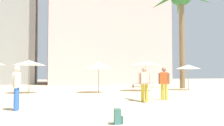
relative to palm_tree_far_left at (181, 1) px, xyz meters
name	(u,v)px	position (x,y,z in m)	size (l,w,h in m)	color
hotel_pink	(106,17)	(-4.23, 13.67, 1.33)	(16.51, 9.20, 19.71)	beige
palm_tree_far_left	(181,1)	(0.00, 0.00, 0.00)	(6.13, 5.94, 10.38)	brown
cafe_umbrella_0	(29,63)	(-13.86, -2.51, -6.35)	(2.27, 2.27, 2.35)	gray
cafe_umbrella_1	(99,65)	(-8.97, -3.26, -6.52)	(2.07, 2.07, 2.28)	gray
cafe_umbrella_2	(146,64)	(-4.88, -2.44, -6.30)	(2.72, 2.72, 2.41)	gray
cafe_umbrella_3	(188,67)	(-0.99, -2.53, -6.53)	(2.10, 2.10, 2.17)	gray
beach_towel	(151,126)	(-10.05, -14.80, -8.51)	(1.98, 1.05, 0.01)	white
backpack	(118,117)	(-10.82, -14.34, -8.32)	(0.28, 0.33, 0.42)	#386659
person_near_left	(143,83)	(-7.98, -9.37, -7.60)	(0.61, 2.66, 1.71)	gold
person_mid_center	(17,86)	(-13.77, -10.94, -7.60)	(0.26, 0.61, 1.68)	blue
person_far_left	(164,82)	(-6.63, -8.98, -7.57)	(0.53, 0.46, 1.73)	gold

